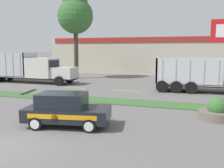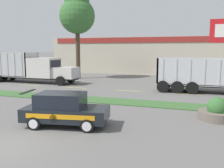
# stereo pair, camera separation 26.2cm
# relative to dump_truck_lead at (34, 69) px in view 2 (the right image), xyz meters

# --- Properties ---
(ground_plane) EXTENTS (600.00, 600.00, 0.00)m
(ground_plane) POSITION_rel_dump_truck_lead_xyz_m (10.81, -16.54, -1.55)
(ground_plane) COLOR slate
(grass_verge) EXTENTS (120.00, 2.14, 0.06)m
(grass_verge) POSITION_rel_dump_truck_lead_xyz_m (10.81, -7.05, -1.52)
(grass_verge) COLOR #3D6633
(grass_verge) RESTS_ON ground_plane
(centre_line_2) EXTENTS (2.40, 0.14, 0.01)m
(centre_line_2) POSITION_rel_dump_truck_lead_xyz_m (1.03, -1.98, -1.55)
(centre_line_2) COLOR yellow
(centre_line_2) RESTS_ON ground_plane
(centre_line_3) EXTENTS (2.40, 0.14, 0.01)m
(centre_line_3) POSITION_rel_dump_truck_lead_xyz_m (6.43, -1.98, -1.55)
(centre_line_3) COLOR yellow
(centre_line_3) RESTS_ON ground_plane
(centre_line_4) EXTENTS (2.40, 0.14, 0.01)m
(centre_line_4) POSITION_rel_dump_truck_lead_xyz_m (11.83, -1.98, -1.55)
(centre_line_4) COLOR yellow
(centre_line_4) RESTS_ON ground_plane
(centre_line_5) EXTENTS (2.40, 0.14, 0.01)m
(centre_line_5) POSITION_rel_dump_truck_lead_xyz_m (17.23, -1.98, -1.55)
(centre_line_5) COLOR yellow
(centre_line_5) RESTS_ON ground_plane
(dump_truck_lead) EXTENTS (12.64, 2.72, 3.50)m
(dump_truck_lead) POSITION_rel_dump_truck_lead_xyz_m (0.00, 0.00, 0.00)
(dump_truck_lead) COLOR black
(dump_truck_lead) RESTS_ON ground_plane
(rally_car) EXTENTS (4.51, 2.61, 1.73)m
(rally_car) POSITION_rel_dump_truck_lead_xyz_m (11.73, -13.48, -0.69)
(rally_car) COLOR black
(rally_car) RESTS_ON ground_plane
(stone_planter) EXTENTS (2.05, 2.05, 1.25)m
(stone_planter) POSITION_rel_dump_truck_lead_xyz_m (19.15, -9.69, -1.13)
(stone_planter) COLOR #6B6056
(stone_planter) RESTS_ON ground_plane
(store_building_backdrop) EXTENTS (31.39, 12.10, 5.72)m
(store_building_backdrop) POSITION_rel_dump_truck_lead_xyz_m (10.26, 18.95, 1.31)
(store_building_backdrop) COLOR #BCB29E
(store_building_backdrop) RESTS_ON ground_plane
(tree_behind_centre) EXTENTS (4.61, 4.61, 11.60)m
(tree_behind_centre) POSITION_rel_dump_truck_lead_xyz_m (2.88, 5.55, 6.97)
(tree_behind_centre) COLOR #473828
(tree_behind_centre) RESTS_ON ground_plane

